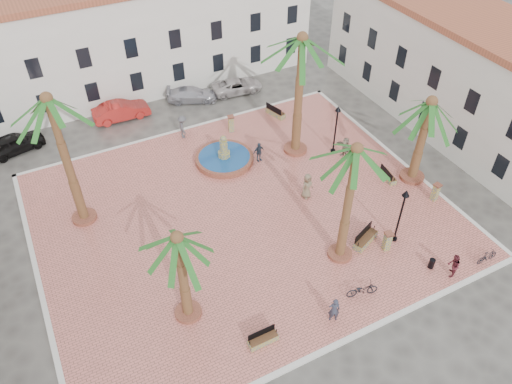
# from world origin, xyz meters

# --- Properties ---
(ground) EXTENTS (120.00, 120.00, 0.00)m
(ground) POSITION_xyz_m (0.00, 0.00, 0.00)
(ground) COLOR #56544F
(ground) RESTS_ON ground
(plaza) EXTENTS (26.00, 22.00, 0.15)m
(plaza) POSITION_xyz_m (0.00, 0.00, 0.07)
(plaza) COLOR #D87568
(plaza) RESTS_ON ground
(kerb_n) EXTENTS (26.30, 0.30, 0.16)m
(kerb_n) POSITION_xyz_m (0.00, 11.00, 0.08)
(kerb_n) COLOR silver
(kerb_n) RESTS_ON ground
(kerb_s) EXTENTS (26.30, 0.30, 0.16)m
(kerb_s) POSITION_xyz_m (0.00, -11.00, 0.08)
(kerb_s) COLOR silver
(kerb_s) RESTS_ON ground
(kerb_e) EXTENTS (0.30, 22.30, 0.16)m
(kerb_e) POSITION_xyz_m (13.00, 0.00, 0.08)
(kerb_e) COLOR silver
(kerb_e) RESTS_ON ground
(kerb_w) EXTENTS (0.30, 22.30, 0.16)m
(kerb_w) POSITION_xyz_m (-13.00, 0.00, 0.08)
(kerb_w) COLOR silver
(kerb_w) RESTS_ON ground
(building_north) EXTENTS (30.40, 7.40, 9.50)m
(building_north) POSITION_xyz_m (-0.00, 19.99, 4.77)
(building_north) COLOR white
(building_north) RESTS_ON ground
(building_east) EXTENTS (7.40, 26.40, 9.00)m
(building_east) POSITION_xyz_m (19.99, 2.00, 4.52)
(building_east) COLOR white
(building_east) RESTS_ON ground
(fountain) EXTENTS (4.34, 4.34, 2.24)m
(fountain) POSITION_xyz_m (1.25, 5.68, 0.45)
(fountain) COLOR #974E39
(fountain) RESTS_ON plaza
(palm_nw) EXTENTS (5.16, 5.16, 9.40)m
(palm_nw) POSITION_xyz_m (-9.44, 4.24, 8.27)
(palm_nw) COLOR #974E39
(palm_nw) RESTS_ON plaza
(palm_sw) EXTENTS (4.79, 4.79, 6.34)m
(palm_sw) POSITION_xyz_m (-6.07, -5.74, 5.40)
(palm_sw) COLOR #974E39
(palm_sw) RESTS_ON plaza
(palm_s) EXTENTS (4.82, 4.82, 8.34)m
(palm_s) POSITION_xyz_m (3.66, -5.97, 7.31)
(palm_s) COLOR #974E39
(palm_s) RESTS_ON plaza
(palm_e) EXTENTS (5.64, 5.64, 6.70)m
(palm_e) POSITION_xyz_m (12.40, -2.24, 5.59)
(palm_e) COLOR #974E39
(palm_e) RESTS_ON plaza
(palm_ne) EXTENTS (5.77, 5.77, 9.47)m
(palm_ne) POSITION_xyz_m (6.63, 4.40, 8.24)
(palm_ne) COLOR #974E39
(palm_ne) RESTS_ON plaza
(bench_s) EXTENTS (1.64, 0.51, 0.86)m
(bench_s) POSITION_xyz_m (-3.27, -9.16, 0.39)
(bench_s) COLOR #888755
(bench_s) RESTS_ON plaza
(bench_se) EXTENTS (2.05, 1.31, 1.04)m
(bench_se) POSITION_xyz_m (5.63, -5.85, 0.44)
(bench_se) COLOR #888755
(bench_se) RESTS_ON plaza
(bench_e) EXTENTS (0.73, 1.69, 0.86)m
(bench_e) POSITION_xyz_m (10.79, -1.53, 0.39)
(bench_e) COLOR #888755
(bench_e) RESTS_ON plaza
(bench_ne) EXTENTS (1.06, 1.94, 0.98)m
(bench_ne) POSITION_xyz_m (7.62, 9.39, 0.43)
(bench_ne) COLOR #888755
(bench_ne) RESTS_ON plaza
(lamppost_s) EXTENTS (0.45, 0.45, 4.11)m
(lamppost_s) POSITION_xyz_m (7.41, -6.48, 2.93)
(lamppost_s) COLOR black
(lamppost_s) RESTS_ON plaza
(lamppost_e) EXTENTS (0.44, 0.44, 4.03)m
(lamppost_e) POSITION_xyz_m (9.11, 2.95, 2.88)
(lamppost_e) COLOR black
(lamppost_e) RESTS_ON plaza
(bollard_se) EXTENTS (0.59, 0.59, 1.38)m
(bollard_se) POSITION_xyz_m (6.44, -6.86, 0.86)
(bollard_se) COLOR #888755
(bollard_se) RESTS_ON plaza
(bollard_n) EXTENTS (0.60, 0.60, 1.40)m
(bollard_n) POSITION_xyz_m (3.35, 8.98, 0.87)
(bollard_n) COLOR #888755
(bollard_n) RESTS_ON plaza
(bollard_e) EXTENTS (0.55, 0.55, 1.34)m
(bollard_e) POSITION_xyz_m (12.19, -4.74, 0.84)
(bollard_e) COLOR #888755
(bollard_e) RESTS_ON plaza
(litter_bin) EXTENTS (0.35, 0.35, 0.67)m
(litter_bin) POSITION_xyz_m (7.90, -9.26, 0.49)
(litter_bin) COLOR black
(litter_bin) RESTS_ON plaza
(cyclist_a) EXTENTS (0.74, 0.63, 1.72)m
(cyclist_a) POSITION_xyz_m (0.72, -9.63, 1.01)
(cyclist_a) COLOR #2E3243
(cyclist_a) RESTS_ON plaza
(bicycle_a) EXTENTS (1.95, 1.07, 0.97)m
(bicycle_a) POSITION_xyz_m (3.04, -9.02, 0.63)
(bicycle_a) COLOR black
(bicycle_a) RESTS_ON plaza
(cyclist_b) EXTENTS (1.00, 0.98, 1.62)m
(cyclist_b) POSITION_xyz_m (8.52, -10.22, 0.96)
(cyclist_b) COLOR #571C26
(cyclist_b) RESTS_ON plaza
(bicycle_b) EXTENTS (1.51, 0.48, 0.90)m
(bicycle_b) POSITION_xyz_m (11.15, -10.40, 0.60)
(bicycle_b) COLOR black
(bicycle_b) RESTS_ON plaza
(pedestrian_fountain_a) EXTENTS (1.06, 0.83, 1.91)m
(pedestrian_fountain_a) POSITION_xyz_m (4.61, -0.52, 1.11)
(pedestrian_fountain_a) COLOR #77674E
(pedestrian_fountain_a) RESTS_ON plaza
(pedestrian_fountain_b) EXTENTS (0.95, 0.46, 1.56)m
(pedestrian_fountain_b) POSITION_xyz_m (3.56, 4.55, 0.93)
(pedestrian_fountain_b) COLOR #324456
(pedestrian_fountain_b) RESTS_ON plaza
(pedestrian_north) EXTENTS (0.89, 1.33, 1.91)m
(pedestrian_north) POSITION_xyz_m (-0.36, 9.95, 1.11)
(pedestrian_north) COLOR #4D4D53
(pedestrian_north) RESTS_ON plaza
(pedestrian_east) EXTENTS (0.59, 1.59, 1.69)m
(pedestrian_east) POSITION_xyz_m (9.49, 2.05, 0.99)
(pedestrian_east) COLOR gray
(pedestrian_east) RESTS_ON plaza
(car_black) EXTENTS (4.77, 2.76, 1.52)m
(car_black) POSITION_xyz_m (-12.45, 14.21, 0.76)
(car_black) COLOR black
(car_black) RESTS_ON ground
(car_red) EXTENTS (4.69, 1.74, 1.53)m
(car_red) POSITION_xyz_m (-3.90, 15.00, 0.77)
(car_red) COLOR red
(car_red) RESTS_ON ground
(car_silver) EXTENTS (4.64, 3.29, 1.25)m
(car_silver) POSITION_xyz_m (2.36, 14.97, 0.62)
(car_silver) COLOR #B9B8C2
(car_silver) RESTS_ON ground
(car_white) EXTENTS (4.73, 2.60, 1.26)m
(car_white) POSITION_xyz_m (6.53, 14.54, 0.63)
(car_white) COLOR beige
(car_white) RESTS_ON ground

